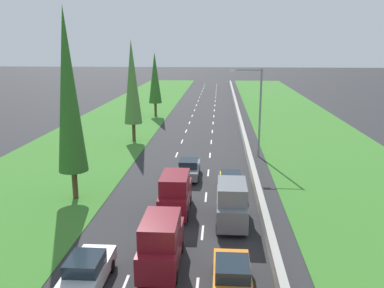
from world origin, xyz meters
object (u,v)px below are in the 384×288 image
object	(u,v)px
street_light_mast	(257,106)
poplar_tree_fourth	(155,78)
orange_sedan_right_lane_second	(232,277)
poplar_tree_second	(68,92)
maroon_van_centre_lane	(161,242)
yellow_hatchback_right_lane	(230,182)
silver_sedan_left_lane	(86,272)
poplar_tree_third	(132,82)
grey_sedan_centre_lane	(189,169)
grey_van_right_lane	(232,203)
maroon_van_centre_lane_third	(175,193)

from	to	relation	value
street_light_mast	poplar_tree_fourth	bearing A→B (deg)	121.11
orange_sedan_right_lane_second	poplar_tree_second	xyz separation A→B (m)	(-11.42, 11.25, 7.22)
maroon_van_centre_lane	yellow_hatchback_right_lane	distance (m)	11.95
silver_sedan_left_lane	poplar_tree_second	bearing A→B (deg)	111.97
silver_sedan_left_lane	yellow_hatchback_right_lane	bearing A→B (deg)	62.00
silver_sedan_left_lane	street_light_mast	xyz separation A→B (m)	(9.91, 24.08, 4.42)
orange_sedan_right_lane_second	street_light_mast	distance (m)	24.66
silver_sedan_left_lane	poplar_tree_third	bearing A→B (deg)	97.63
grey_sedan_centre_lane	yellow_hatchback_right_lane	bearing A→B (deg)	-43.81
yellow_hatchback_right_lane	street_light_mast	bearing A→B (deg)	75.36
poplar_tree_second	street_light_mast	xyz separation A→B (m)	(14.45, 12.82, -2.80)
orange_sedan_right_lane_second	poplar_tree_third	size ratio (longest dim) A/B	0.38
poplar_tree_second	silver_sedan_left_lane	bearing A→B (deg)	-68.03
silver_sedan_left_lane	grey_van_right_lane	bearing A→B (deg)	47.45
grey_sedan_centre_lane	yellow_hatchback_right_lane	size ratio (longest dim) A/B	1.15
silver_sedan_left_lane	poplar_tree_second	world-z (taller)	poplar_tree_second
poplar_tree_second	maroon_van_centre_lane	bearing A→B (deg)	-49.59
grey_sedan_centre_lane	poplar_tree_third	xyz separation A→B (m)	(-7.59, 13.23, 6.19)
grey_sedan_centre_lane	maroon_van_centre_lane	bearing A→B (deg)	-91.10
maroon_van_centre_lane	poplar_tree_second	distance (m)	13.79
maroon_van_centre_lane	maroon_van_centre_lane_third	xyz separation A→B (m)	(-0.05, 7.07, 0.00)
grey_sedan_centre_lane	street_light_mast	world-z (taller)	street_light_mast
grey_van_right_lane	grey_sedan_centre_lane	bearing A→B (deg)	110.83
grey_sedan_centre_lane	poplar_tree_third	world-z (taller)	poplar_tree_third
silver_sedan_left_lane	grey_sedan_centre_lane	world-z (taller)	same
maroon_van_centre_lane	poplar_tree_fourth	bearing A→B (deg)	99.30
orange_sedan_right_lane_second	street_light_mast	bearing A→B (deg)	82.82
maroon_van_centre_lane_third	yellow_hatchback_right_lane	distance (m)	5.77
maroon_van_centre_lane	poplar_tree_fourth	xyz separation A→B (m)	(-7.41, 45.26, 4.72)
maroon_van_centre_lane_third	grey_sedan_centre_lane	distance (m)	7.66
silver_sedan_left_lane	street_light_mast	size ratio (longest dim) A/B	0.50
poplar_tree_third	poplar_tree_fourth	size ratio (longest dim) A/B	1.17
maroon_van_centre_lane_third	maroon_van_centre_lane	bearing A→B (deg)	-89.61
maroon_van_centre_lane	grey_sedan_centre_lane	bearing A→B (deg)	88.90
street_light_mast	poplar_tree_second	bearing A→B (deg)	-138.42
grey_van_right_lane	grey_sedan_centre_lane	distance (m)	9.75
yellow_hatchback_right_lane	poplar_tree_fourth	world-z (taller)	poplar_tree_fourth
poplar_tree_second	poplar_tree_third	xyz separation A→B (m)	(0.53, 18.73, -1.03)
silver_sedan_left_lane	street_light_mast	distance (m)	26.41
orange_sedan_right_lane_second	maroon_van_centre_lane	bearing A→B (deg)	150.27
yellow_hatchback_right_lane	grey_van_right_lane	bearing A→B (deg)	-90.74
grey_sedan_centre_lane	poplar_tree_fourth	size ratio (longest dim) A/B	0.44
grey_van_right_lane	poplar_tree_fourth	xyz separation A→B (m)	(-11.15, 39.66, 4.72)
grey_van_right_lane	grey_sedan_centre_lane	xyz separation A→B (m)	(-3.46, 9.10, -0.59)
poplar_tree_second	street_light_mast	world-z (taller)	poplar_tree_second
maroon_van_centre_lane	poplar_tree_third	size ratio (longest dim) A/B	0.41
poplar_tree_fourth	poplar_tree_second	bearing A→B (deg)	-90.67
poplar_tree_third	maroon_van_centre_lane	bearing A→B (deg)	-75.34
grey_sedan_centre_lane	poplar_tree_second	world-z (taller)	poplar_tree_second
orange_sedan_right_lane_second	poplar_tree_second	world-z (taller)	poplar_tree_second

